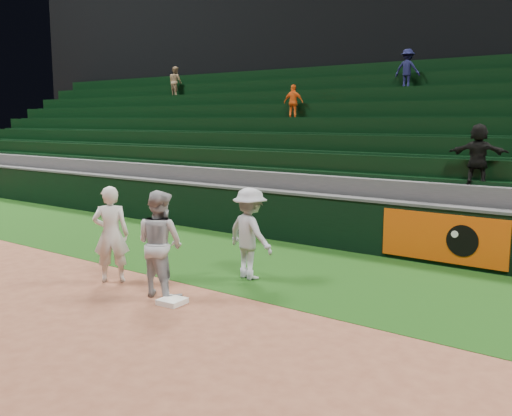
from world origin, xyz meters
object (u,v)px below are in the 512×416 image
(baserunner, at_px, (160,243))
(base_coach, at_px, (250,234))
(first_baseman, at_px, (111,234))
(first_base, at_px, (172,301))

(baserunner, distance_m, base_coach, 1.85)
(first_baseman, height_order, baserunner, baserunner)
(first_base, bearing_deg, first_baseman, 171.80)
(base_coach, bearing_deg, first_base, 100.77)
(baserunner, bearing_deg, first_base, 155.43)
(baserunner, xyz_separation_m, base_coach, (0.58, 1.75, -0.04))
(first_baseman, xyz_separation_m, base_coach, (1.93, 1.71, -0.03))
(baserunner, height_order, base_coach, baserunner)
(first_baseman, bearing_deg, baserunner, 135.74)
(first_base, height_order, base_coach, base_coach)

